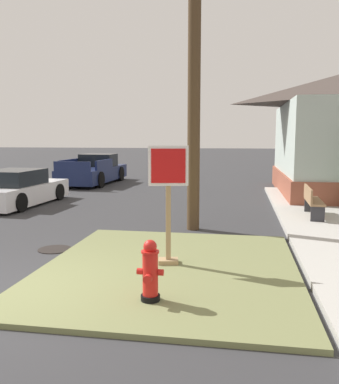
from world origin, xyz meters
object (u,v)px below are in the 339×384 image
Objects in this scene: fire_hydrant at (150,272)px; street_bench at (312,200)px; utility_pole at (195,2)px; parked_sedan_white at (18,190)px; stop_sign at (168,208)px; pickup_truck_navy at (94,171)px; manhole_cover at (55,249)px.

fire_hydrant is 0.52× the size of street_bench.
utility_pole is at bearing 89.35° from fire_hydrant.
parked_sedan_white reaches higher than fire_hydrant.
parked_sedan_white is at bearing 136.50° from stop_sign.
fire_hydrant is at bearing -50.52° from parked_sedan_white.
street_bench is at bearing 63.94° from fire_hydrant.
stop_sign is 5.55m from utility_pole.
fire_hydrant is 0.41× the size of stop_sign.
utility_pole is (0.10, 3.24, 4.50)m from stop_sign.
stop_sign is 14.34m from pickup_truck_navy.
stop_sign is at bearing -43.50° from parked_sedan_white.
pickup_truck_navy is (-3.48, 12.18, 0.61)m from manhole_cover.
pickup_truck_navy reaches higher than parked_sedan_white.
utility_pole reaches higher than parked_sedan_white.
stop_sign is 8.85m from parked_sedan_white.
pickup_truck_navy is (-6.11, 14.73, 0.12)m from fire_hydrant.
fire_hydrant is 10.14m from parked_sedan_white.
street_bench is at bearing 35.11° from manhole_cover.
manhole_cover is (-2.63, 2.55, -0.49)m from fire_hydrant.
parked_sedan_white reaches higher than street_bench.
street_bench is at bearing -40.50° from pickup_truck_navy.
street_bench is 6.22m from utility_pole.
manhole_cover is 7.25m from street_bench.
pickup_truck_navy reaches higher than street_bench.
pickup_truck_navy is at bearing 139.50° from street_bench.
stop_sign is 0.40× the size of pickup_truck_navy.
manhole_cover is at bearing 162.77° from stop_sign.
fire_hydrant is 7.46m from street_bench.
stop_sign is 5.99m from street_bench.
street_bench is 0.16× the size of utility_pole.
manhole_cover is 0.06× the size of utility_pole.
fire_hydrant is 0.21× the size of parked_sedan_white.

